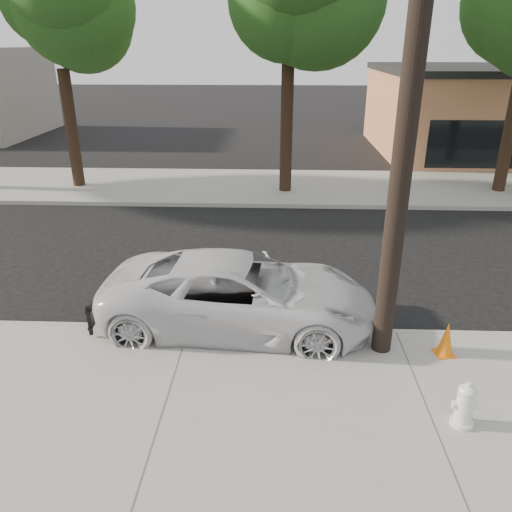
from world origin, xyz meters
name	(u,v)px	position (x,y,z in m)	size (l,w,h in m)	color
ground	(204,285)	(0.00, 0.00, 0.00)	(120.00, 120.00, 0.00)	black
near_sidewalk	(166,405)	(0.00, -4.30, 0.07)	(90.00, 4.40, 0.15)	gray
far_sidewalk	(234,186)	(0.00, 8.50, 0.07)	(90.00, 5.00, 0.15)	gray
curb_near	(189,330)	(0.00, -2.10, 0.07)	(90.00, 0.12, 0.16)	#9E9B93
utility_pole	(412,84)	(3.60, -2.70, 4.70)	(1.40, 0.34, 9.00)	black
tree_b	(59,14)	(-5.81, 8.06, 6.15)	(4.34, 4.20, 8.45)	black
police_cruiser	(240,294)	(0.98, -1.80, 0.74)	(2.44, 5.29, 1.47)	silver
fire_hydrant	(465,406)	(4.40, -4.62, 0.48)	(0.35, 0.33, 0.68)	white
traffic_cone	(446,339)	(4.69, -2.84, 0.46)	(0.37, 0.37, 0.63)	orange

